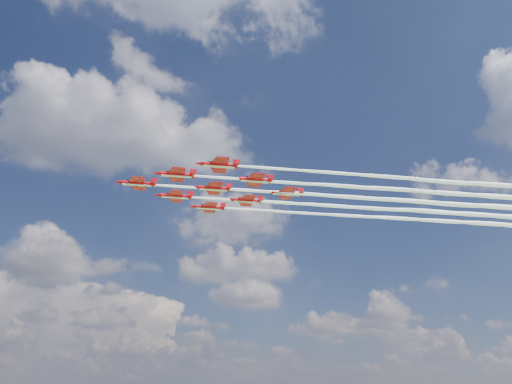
% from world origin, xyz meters
% --- Properties ---
extents(jet_lead, '(136.43, 9.27, 2.70)m').
position_xyz_m(jet_lead, '(41.56, 1.95, 72.04)').
color(jet_lead, red).
extents(jet_row2_port, '(136.43, 9.27, 2.70)m').
position_xyz_m(jet_row2_port, '(51.56, -5.73, 72.04)').
color(jet_row2_port, red).
extents(jet_row2_starb, '(136.43, 9.27, 2.70)m').
position_xyz_m(jet_row2_starb, '(51.82, 9.28, 72.04)').
color(jet_row2_starb, red).
extents(jet_row3_port, '(136.43, 9.27, 2.70)m').
position_xyz_m(jet_row3_port, '(61.55, -13.42, 72.04)').
color(jet_row3_port, red).
extents(jet_row3_centre, '(136.43, 9.27, 2.70)m').
position_xyz_m(jet_row3_centre, '(61.81, 1.60, 72.04)').
color(jet_row3_centre, red).
extents(jet_row3_starb, '(136.43, 9.27, 2.70)m').
position_xyz_m(jet_row3_starb, '(62.07, 16.61, 72.04)').
color(jet_row3_starb, red).
extents(jet_row4_port, '(136.43, 9.27, 2.70)m').
position_xyz_m(jet_row4_port, '(71.80, -6.09, 72.04)').
color(jet_row4_port, red).
extents(jet_row4_starb, '(136.43, 9.27, 2.70)m').
position_xyz_m(jet_row4_starb, '(72.06, 8.93, 72.04)').
color(jet_row4_starb, red).
extents(jet_tail, '(136.43, 9.27, 2.70)m').
position_xyz_m(jet_tail, '(82.05, 1.24, 72.04)').
color(jet_tail, red).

